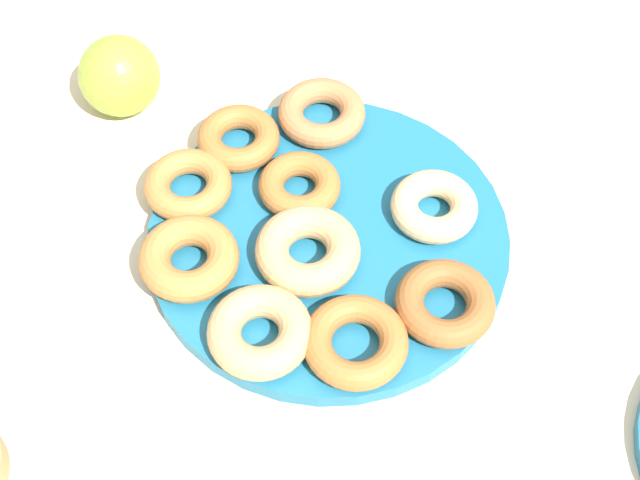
% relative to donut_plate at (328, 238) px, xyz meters
% --- Properties ---
extents(ground_plane, '(2.40, 2.40, 0.00)m').
position_rel_donut_plate_xyz_m(ground_plane, '(0.00, 0.00, -0.01)').
color(ground_plane, beige).
extents(donut_plate, '(0.33, 0.33, 0.02)m').
position_rel_donut_plate_xyz_m(donut_plate, '(0.00, 0.00, 0.00)').
color(donut_plate, '#1E6B93').
rests_on(donut_plate, ground_plane).
extents(donut_0, '(0.10, 0.10, 0.02)m').
position_rel_donut_plate_xyz_m(donut_0, '(-0.05, 0.11, 0.02)').
color(donut_0, '#AD6B33').
rests_on(donut_0, donut_plate).
extents(donut_1, '(0.12, 0.12, 0.02)m').
position_rel_donut_plate_xyz_m(donut_1, '(-0.11, 0.05, 0.02)').
color(donut_1, '#995B2D').
rests_on(donut_1, donut_plate).
extents(donut_2, '(0.12, 0.12, 0.03)m').
position_rel_donut_plate_xyz_m(donut_2, '(0.03, 0.12, 0.02)').
color(donut_2, tan).
rests_on(donut_2, donut_plate).
extents(donut_3, '(0.09, 0.09, 0.02)m').
position_rel_donut_plate_xyz_m(donut_3, '(-0.09, -0.04, 0.02)').
color(donut_3, '#EABC84').
rests_on(donut_3, donut_plate).
extents(donut_4, '(0.13, 0.13, 0.03)m').
position_rel_donut_plate_xyz_m(donut_4, '(0.01, 0.03, 0.02)').
color(donut_4, tan).
rests_on(donut_4, donut_plate).
extents(donut_5, '(0.10, 0.10, 0.03)m').
position_rel_donut_plate_xyz_m(donut_5, '(0.11, 0.07, 0.02)').
color(donut_5, '#BC7A3D').
rests_on(donut_5, donut_plate).
extents(donut_6, '(0.12, 0.12, 0.02)m').
position_rel_donut_plate_xyz_m(donut_6, '(0.04, -0.13, 0.02)').
color(donut_6, '#B27547').
rests_on(donut_6, donut_plate).
extents(donut_7, '(0.08, 0.08, 0.02)m').
position_rel_donut_plate_xyz_m(donut_7, '(0.04, -0.04, 0.02)').
color(donut_7, '#AD6B33').
rests_on(donut_7, donut_plate).
extents(donut_8, '(0.10, 0.10, 0.02)m').
position_rel_donut_plate_xyz_m(donut_8, '(0.14, -0.01, 0.02)').
color(donut_8, '#BC7A3D').
rests_on(donut_8, donut_plate).
extents(donut_9, '(0.09, 0.09, 0.02)m').
position_rel_donut_plate_xyz_m(donut_9, '(0.11, -0.08, 0.02)').
color(donut_9, '#AD6B33').
rests_on(donut_9, donut_plate).
extents(apple, '(0.08, 0.08, 0.08)m').
position_rel_donut_plate_xyz_m(apple, '(0.24, -0.12, 0.03)').
color(apple, '#93AD38').
rests_on(apple, ground_plane).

